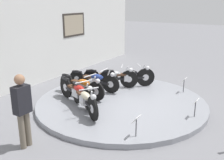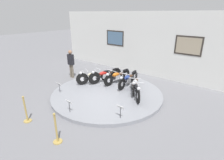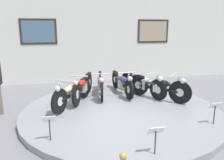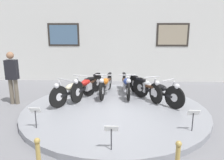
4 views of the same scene
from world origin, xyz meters
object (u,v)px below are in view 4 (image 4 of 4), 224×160
(motorcycle_orange, at_px, (106,84))
(visitor_standing, at_px, (12,75))
(motorcycle_red, at_px, (87,85))
(motorcycle_blue, at_px, (126,84))
(motorcycle_silver, at_px, (145,86))
(info_placard_front_left, at_px, (35,113))
(info_placard_front_centre, at_px, (111,132))
(motorcycle_black, at_px, (157,90))
(motorcycle_cream, at_px, (74,90))
(info_placard_front_right, at_px, (193,116))

(motorcycle_orange, xyz_separation_m, visitor_standing, (-2.90, -0.69, 0.43))
(motorcycle_red, distance_m, motorcycle_blue, 1.33)
(motorcycle_orange, distance_m, visitor_standing, 3.01)
(motorcycle_red, distance_m, visitor_standing, 2.37)
(motorcycle_orange, bearing_deg, motorcycle_blue, 0.02)
(motorcycle_silver, xyz_separation_m, visitor_standing, (-4.20, -0.39, 0.43))
(info_placard_front_left, distance_m, visitor_standing, 2.52)
(info_placard_front_centre, bearing_deg, motorcycle_blue, 84.37)
(motorcycle_blue, distance_m, motorcycle_silver, 0.67)
(motorcycle_blue, bearing_deg, motorcycle_red, -167.07)
(motorcycle_silver, distance_m, info_placard_front_left, 3.62)
(motorcycle_black, xyz_separation_m, visitor_standing, (-4.53, 0.12, 0.41))
(motorcycle_blue, height_order, info_placard_front_centre, motorcycle_blue)
(motorcycle_orange, distance_m, info_placard_front_left, 3.03)
(motorcycle_cream, height_order, info_placard_front_centre, motorcycle_cream)
(motorcycle_orange, height_order, info_placard_front_left, motorcycle_orange)
(info_placard_front_right, bearing_deg, motorcycle_black, 104.79)
(motorcycle_red, xyz_separation_m, motorcycle_orange, (0.60, 0.30, -0.02))
(motorcycle_blue, relative_size, info_placard_front_centre, 3.85)
(motorcycle_black, relative_size, info_placard_front_right, 3.07)
(motorcycle_red, relative_size, info_placard_front_centre, 3.75)
(motorcycle_cream, relative_size, motorcycle_silver, 0.95)
(info_placard_front_centre, xyz_separation_m, info_placard_front_right, (1.77, 0.86, 0.00))
(motorcycle_red, xyz_separation_m, motorcycle_blue, (1.30, 0.30, -0.02))
(motorcycle_blue, distance_m, info_placard_front_right, 3.03)
(info_placard_front_left, bearing_deg, motorcycle_black, 31.46)
(visitor_standing, bearing_deg, motorcycle_red, 9.64)
(motorcycle_blue, height_order, motorcycle_black, motorcycle_black)
(motorcycle_orange, xyz_separation_m, info_placard_front_left, (-1.42, -2.68, -0.01))
(info_placard_front_right, relative_size, visitor_standing, 0.30)
(info_placard_front_centre, xyz_separation_m, visitor_standing, (-3.25, 2.84, 0.44))
(info_placard_front_centre, bearing_deg, info_placard_front_left, 154.24)
(motorcycle_cream, xyz_separation_m, info_placard_front_left, (-0.50, -1.86, -0.02))
(motorcycle_cream, relative_size, info_placard_front_centre, 3.35)
(info_placard_front_right, bearing_deg, motorcycle_orange, 128.41)
(motorcycle_orange, bearing_deg, motorcycle_cream, -138.69)
(motorcycle_silver, bearing_deg, info_placard_front_left, -138.88)
(motorcycle_blue, xyz_separation_m, visitor_standing, (-3.60, -0.69, 0.43))
(motorcycle_red, bearing_deg, motorcycle_black, -12.95)
(motorcycle_orange, height_order, info_placard_front_centre, motorcycle_orange)
(motorcycle_red, distance_m, info_placard_front_centre, 3.37)
(motorcycle_blue, bearing_deg, motorcycle_silver, -26.31)
(info_placard_front_left, distance_m, info_placard_front_right, 3.55)
(motorcycle_red, height_order, motorcycle_black, motorcycle_red)
(motorcycle_blue, distance_m, info_placard_front_left, 3.42)
(motorcycle_cream, bearing_deg, info_placard_front_centre, -64.86)
(info_placard_front_centre, bearing_deg, motorcycle_orange, 95.65)
(motorcycle_silver, distance_m, info_placard_front_centre, 3.37)
(motorcycle_silver, xyz_separation_m, info_placard_front_centre, (-0.95, -3.23, -0.01))
(info_placard_front_left, distance_m, info_placard_front_centre, 1.97)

